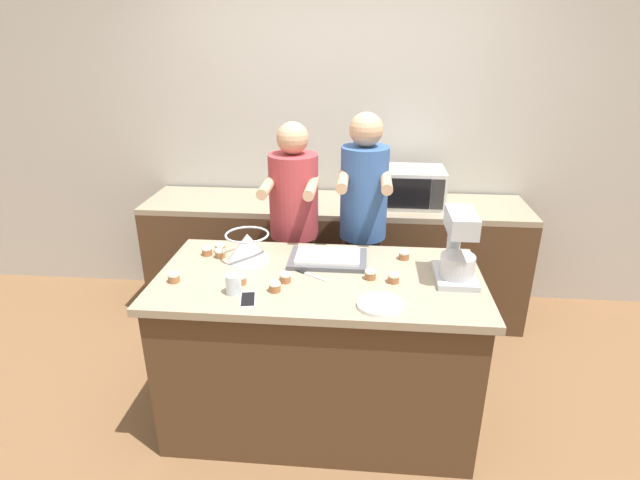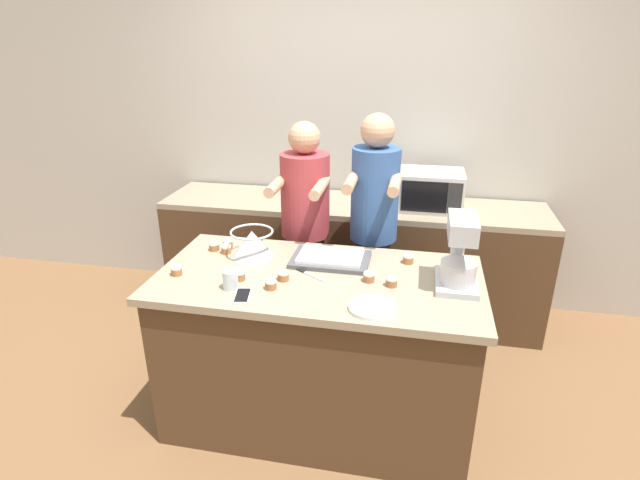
{
  "view_description": "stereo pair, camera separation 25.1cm",
  "coord_description": "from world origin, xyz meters",
  "px_view_note": "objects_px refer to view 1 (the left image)",
  "views": [
    {
      "loc": [
        0.21,
        -2.27,
        2.03
      ],
      "look_at": [
        0.0,
        0.04,
        1.07
      ],
      "focal_mm": 28.0,
      "sensor_mm": 36.0,
      "label": 1
    },
    {
      "loc": [
        0.46,
        -2.24,
        2.03
      ],
      "look_at": [
        0.0,
        0.04,
        1.07
      ],
      "focal_mm": 28.0,
      "sensor_mm": 36.0,
      "label": 2
    }
  ],
  "objects_px": {
    "cupcake_2": "(370,274)",
    "microwave_oven": "(412,187)",
    "person_right": "(363,234)",
    "cupcake_7": "(404,254)",
    "stand_mixer": "(458,250)",
    "cupcake_3": "(220,252)",
    "cupcake_5": "(275,286)",
    "cupcake_4": "(220,247)",
    "person_left": "(295,238)",
    "drinking_glass": "(233,284)",
    "cupcake_0": "(285,277)",
    "mixing_bowl": "(248,246)",
    "cupcake_9": "(207,250)",
    "knife": "(307,274)",
    "small_plate": "(380,304)",
    "cupcake_1": "(174,277)",
    "baking_tray": "(328,258)",
    "cupcake_8": "(393,277)",
    "cupcake_6": "(240,278)",
    "cell_phone": "(248,300)"
  },
  "relations": [
    {
      "from": "cell_phone",
      "to": "cupcake_2",
      "type": "bearing_deg",
      "value": 26.27
    },
    {
      "from": "small_plate",
      "to": "cupcake_3",
      "type": "xyz_separation_m",
      "value": [
        -0.87,
        0.46,
        0.02
      ]
    },
    {
      "from": "baking_tray",
      "to": "cupcake_7",
      "type": "height_order",
      "value": "cupcake_7"
    },
    {
      "from": "cupcake_1",
      "to": "cupcake_2",
      "type": "distance_m",
      "value": 0.98
    },
    {
      "from": "cupcake_5",
      "to": "cupcake_7",
      "type": "height_order",
      "value": "same"
    },
    {
      "from": "small_plate",
      "to": "cupcake_1",
      "type": "bearing_deg",
      "value": 171.65
    },
    {
      "from": "cupcake_0",
      "to": "cupcake_9",
      "type": "height_order",
      "value": "same"
    },
    {
      "from": "person_right",
      "to": "mixing_bowl",
      "type": "height_order",
      "value": "person_right"
    },
    {
      "from": "cupcake_0",
      "to": "cupcake_6",
      "type": "bearing_deg",
      "value": -169.78
    },
    {
      "from": "mixing_bowl",
      "to": "drinking_glass",
      "type": "bearing_deg",
      "value": -87.38
    },
    {
      "from": "cupcake_1",
      "to": "cupcake_5",
      "type": "bearing_deg",
      "value": -5.66
    },
    {
      "from": "cupcake_2",
      "to": "cupcake_7",
      "type": "relative_size",
      "value": 1.0
    },
    {
      "from": "person_right",
      "to": "stand_mixer",
      "type": "distance_m",
      "value": 0.81
    },
    {
      "from": "stand_mixer",
      "to": "small_plate",
      "type": "xyz_separation_m",
      "value": [
        -0.38,
        -0.31,
        -0.15
      ]
    },
    {
      "from": "microwave_oven",
      "to": "cupcake_9",
      "type": "bearing_deg",
      "value": -139.66
    },
    {
      "from": "small_plate",
      "to": "cupcake_4",
      "type": "distance_m",
      "value": 1.04
    },
    {
      "from": "person_right",
      "to": "cupcake_7",
      "type": "xyz_separation_m",
      "value": [
        0.23,
        -0.42,
        0.05
      ]
    },
    {
      "from": "person_left",
      "to": "cupcake_0",
      "type": "xyz_separation_m",
      "value": [
        0.06,
        -0.75,
        0.1
      ]
    },
    {
      "from": "cupcake_3",
      "to": "cupcake_8",
      "type": "bearing_deg",
      "value": -12.98
    },
    {
      "from": "cupcake_1",
      "to": "cupcake_9",
      "type": "relative_size",
      "value": 1.0
    },
    {
      "from": "person_left",
      "to": "microwave_oven",
      "type": "xyz_separation_m",
      "value": [
        0.77,
        0.56,
        0.2
      ]
    },
    {
      "from": "cell_phone",
      "to": "cupcake_6",
      "type": "distance_m",
      "value": 0.18
    },
    {
      "from": "cupcake_3",
      "to": "baking_tray",
      "type": "bearing_deg",
      "value": 0.51
    },
    {
      "from": "microwave_oven",
      "to": "cupcake_1",
      "type": "height_order",
      "value": "microwave_oven"
    },
    {
      "from": "person_left",
      "to": "cupcake_8",
      "type": "distance_m",
      "value": 0.93
    },
    {
      "from": "person_left",
      "to": "drinking_glass",
      "type": "relative_size",
      "value": 16.33
    },
    {
      "from": "cupcake_5",
      "to": "cupcake_9",
      "type": "height_order",
      "value": "same"
    },
    {
      "from": "cupcake_6",
      "to": "cupcake_8",
      "type": "bearing_deg",
      "value": 6.35
    },
    {
      "from": "mixing_bowl",
      "to": "cupcake_9",
      "type": "bearing_deg",
      "value": 171.65
    },
    {
      "from": "baking_tray",
      "to": "drinking_glass",
      "type": "relative_size",
      "value": 4.37
    },
    {
      "from": "cupcake_1",
      "to": "cupcake_6",
      "type": "height_order",
      "value": "same"
    },
    {
      "from": "mixing_bowl",
      "to": "cupcake_2",
      "type": "height_order",
      "value": "mixing_bowl"
    },
    {
      "from": "stand_mixer",
      "to": "cupcake_3",
      "type": "bearing_deg",
      "value": 173.31
    },
    {
      "from": "baking_tray",
      "to": "cupcake_6",
      "type": "height_order",
      "value": "cupcake_6"
    },
    {
      "from": "mixing_bowl",
      "to": "knife",
      "type": "bearing_deg",
      "value": -24.5
    },
    {
      "from": "person_left",
      "to": "cupcake_5",
      "type": "relative_size",
      "value": 26.64
    },
    {
      "from": "cupcake_2",
      "to": "microwave_oven",
      "type": "bearing_deg",
      "value": 76.58
    },
    {
      "from": "knife",
      "to": "cupcake_7",
      "type": "height_order",
      "value": "cupcake_7"
    },
    {
      "from": "microwave_oven",
      "to": "knife",
      "type": "bearing_deg",
      "value": -116.96
    },
    {
      "from": "small_plate",
      "to": "cupcake_8",
      "type": "height_order",
      "value": "cupcake_8"
    },
    {
      "from": "stand_mixer",
      "to": "microwave_oven",
      "type": "bearing_deg",
      "value": 96.25
    },
    {
      "from": "stand_mixer",
      "to": "cupcake_5",
      "type": "height_order",
      "value": "stand_mixer"
    },
    {
      "from": "cell_phone",
      "to": "small_plate",
      "type": "height_order",
      "value": "small_plate"
    },
    {
      "from": "person_left",
      "to": "cupcake_8",
      "type": "xyz_separation_m",
      "value": [
        0.59,
        -0.7,
        0.1
      ]
    },
    {
      "from": "mixing_bowl",
      "to": "cupcake_2",
      "type": "xyz_separation_m",
      "value": [
        0.66,
        -0.18,
        -0.05
      ]
    },
    {
      "from": "cupcake_5",
      "to": "cupcake_4",
      "type": "bearing_deg",
      "value": 131.62
    },
    {
      "from": "cupcake_3",
      "to": "cupcake_4",
      "type": "xyz_separation_m",
      "value": [
        -0.02,
        0.08,
        0.0
      ]
    },
    {
      "from": "person_left",
      "to": "cupcake_2",
      "type": "xyz_separation_m",
      "value": [
        0.48,
        -0.68,
        0.1
      ]
    },
    {
      "from": "cupcake_3",
      "to": "cupcake_0",
      "type": "bearing_deg",
      "value": -32.9
    },
    {
      "from": "small_plate",
      "to": "cupcake_9",
      "type": "bearing_deg",
      "value": 153.07
    }
  ]
}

